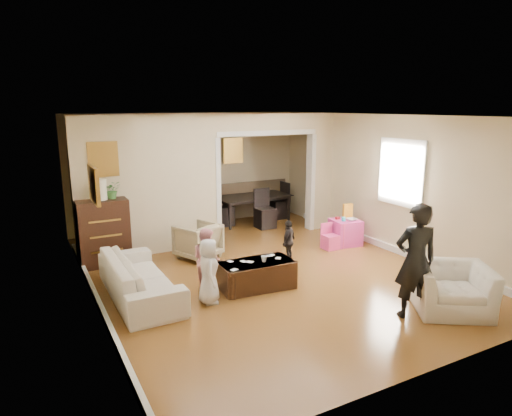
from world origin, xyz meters
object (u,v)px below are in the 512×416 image
play_table (345,232)px  child_kneel_a (209,271)px  armchair_front (451,289)px  child_toddler (289,241)px  child_kneel_b (207,259)px  table_lamp (100,190)px  dresser (104,233)px  adult_person (416,261)px  coffee_table (257,275)px  dining_table (252,209)px  armchair_back (198,241)px  sofa (140,277)px  cyan_cup (344,219)px  coffee_cup (264,259)px

play_table → child_kneel_a: (-3.49, -1.28, 0.22)m
armchair_front → child_toddler: size_ratio=1.26×
child_kneel_b → table_lamp: bearing=17.3°
dresser → adult_person: bearing=-51.1°
table_lamp → child_kneel_b: table_lamp is taller
dresser → adult_person: adult_person is taller
dresser → play_table: dresser is taller
table_lamp → child_toddler: table_lamp is taller
dresser → child_toddler: 3.26m
play_table → adult_person: bearing=-113.2°
coffee_table → dining_table: (1.83, 3.66, 0.11)m
armchair_back → table_lamp: 1.94m
coffee_table → child_toddler: 1.30m
sofa → child_kneel_a: child_kneel_a is taller
armchair_back → dining_table: armchair_back is taller
adult_person → cyan_cup: bearing=-90.9°
child_kneel_a → armchair_front: bearing=-107.1°
child_toddler → cyan_cup: bearing=157.9°
coffee_cup → armchair_back: bearing=101.8°
dresser → armchair_back: bearing=-14.7°
dresser → table_lamp: (0.00, 0.00, 0.77)m
coffee_table → dining_table: bearing=63.4°
play_table → armchair_front: bearing=-102.4°
sofa → child_kneel_b: bearing=-102.4°
coffee_table → child_kneel_a: size_ratio=1.19×
cyan_cup → child_kneel_b: child_kneel_b is taller
sofa → cyan_cup: sofa is taller
dresser → child_toddler: bearing=-26.2°
dresser → child_kneel_b: size_ratio=1.20×
table_lamp → child_kneel_b: bearing=-58.2°
coffee_cup → dining_table: (1.73, 3.71, -0.15)m
armchair_back → child_toddler: (1.33, -1.02, 0.07)m
armchair_back → child_toddler: bearing=119.3°
child_kneel_a → child_toddler: bearing=-49.1°
table_lamp → child_kneel_b: (1.17, -1.89, -0.87)m
play_table → child_toddler: bearing=-166.6°
play_table → sofa: bearing=-171.8°
armchair_front → coffee_table: 2.78m
table_lamp → child_kneel_a: (1.02, -2.34, -0.88)m
child_kneel_b → armchair_back: bearing=-30.3°
dresser → armchair_front: bearing=-47.2°
armchair_back → child_toddler: 1.68m
adult_person → child_kneel_b: (-2.08, 2.13, -0.29)m
armchair_front → play_table: (0.67, 3.08, -0.06)m
dresser → dining_table: dresser is taller
dresser → table_lamp: bearing=0.0°
armchair_back → child_toddler: size_ratio=0.91×
adult_person → dining_table: bearing=-73.8°
coffee_table → cyan_cup: size_ratio=14.08×
dining_table → adult_person: adult_person is taller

